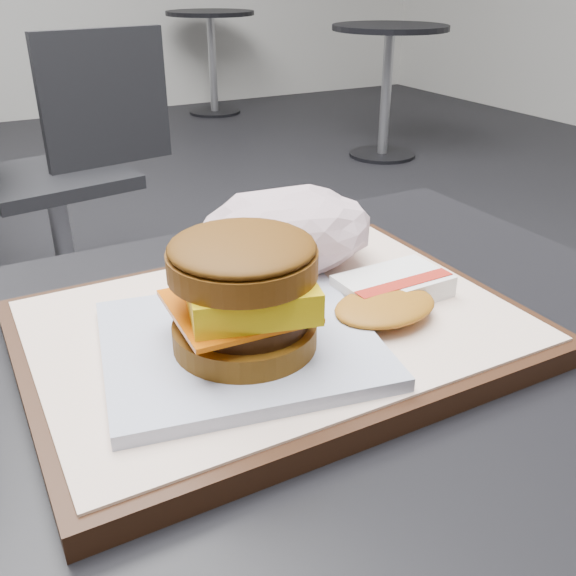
# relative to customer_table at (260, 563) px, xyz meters

# --- Properties ---
(customer_table) EXTENTS (0.80, 0.60, 0.77)m
(customer_table) POSITION_rel_customer_table_xyz_m (0.00, 0.00, 0.00)
(customer_table) COLOR #A5A5AA
(customer_table) RESTS_ON ground
(serving_tray) EXTENTS (0.38, 0.28, 0.02)m
(serving_tray) POSITION_rel_customer_table_xyz_m (0.04, 0.04, 0.20)
(serving_tray) COLOR black
(serving_tray) RESTS_ON customer_table
(breakfast_sandwich) EXTENTS (0.22, 0.20, 0.09)m
(breakfast_sandwich) POSITION_rel_customer_table_xyz_m (-0.00, 0.01, 0.24)
(breakfast_sandwich) COLOR silver
(breakfast_sandwich) RESTS_ON serving_tray
(hash_brown) EXTENTS (0.12, 0.09, 0.02)m
(hash_brown) POSITION_rel_customer_table_xyz_m (0.13, 0.02, 0.22)
(hash_brown) COLOR white
(hash_brown) RESTS_ON serving_tray
(crumpled_wrapper) EXTENTS (0.16, 0.12, 0.07)m
(crumpled_wrapper) POSITION_rel_customer_table_xyz_m (0.09, 0.12, 0.24)
(crumpled_wrapper) COLOR silver
(crumpled_wrapper) RESTS_ON serving_tray
(neighbor_chair) EXTENTS (0.63, 0.48, 0.88)m
(neighbor_chair) POSITION_rel_customer_table_xyz_m (0.18, 1.67, -0.07)
(neighbor_chair) COLOR #9E9EA2
(neighbor_chair) RESTS_ON ground
(bg_table_near) EXTENTS (0.66, 0.66, 0.75)m
(bg_table_near) POSITION_rel_customer_table_xyz_m (2.20, 2.80, -0.02)
(bg_table_near) COLOR black
(bg_table_near) RESTS_ON ground
(bg_table_far) EXTENTS (0.66, 0.66, 0.75)m
(bg_table_far) POSITION_rel_customer_table_xyz_m (1.80, 4.50, -0.02)
(bg_table_far) COLOR black
(bg_table_far) RESTS_ON ground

